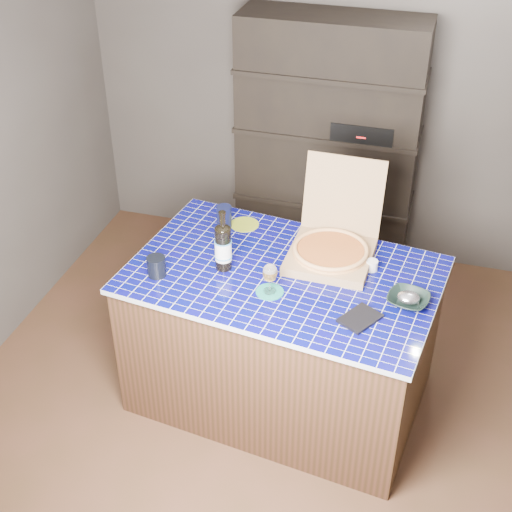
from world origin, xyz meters
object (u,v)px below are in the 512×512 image
(mead_bottle, at_px, (223,246))
(bowl, at_px, (408,300))
(pizza_box, at_px, (332,247))
(dvd_case, at_px, (360,318))
(kitchen_island, at_px, (282,336))
(wine_glass, at_px, (270,273))

(mead_bottle, bearing_deg, bowl, -2.37)
(pizza_box, xyz_separation_m, bowl, (0.44, -0.29, -0.04))
(pizza_box, distance_m, mead_bottle, 0.58)
(pizza_box, distance_m, dvd_case, 0.53)
(kitchen_island, xyz_separation_m, wine_glass, (-0.02, -0.18, 0.55))
(bowl, bearing_deg, dvd_case, -137.90)
(dvd_case, bearing_deg, pizza_box, 146.34)
(wine_glass, xyz_separation_m, dvd_case, (0.47, -0.09, -0.11))
(mead_bottle, height_order, dvd_case, mead_bottle)
(pizza_box, bearing_deg, dvd_case, -62.31)
(dvd_case, relative_size, bowl, 0.97)
(wine_glass, bearing_deg, kitchen_island, 82.33)
(mead_bottle, bearing_deg, wine_glass, -25.63)
(bowl, bearing_deg, wine_glass, -171.67)
(bowl, bearing_deg, kitchen_island, 172.70)
(dvd_case, distance_m, bowl, 0.28)
(pizza_box, bearing_deg, kitchen_island, -133.86)
(kitchen_island, height_order, bowl, bowl)
(wine_glass, height_order, bowl, wine_glass)
(kitchen_island, relative_size, bowl, 8.46)
(mead_bottle, distance_m, bowl, 0.97)
(kitchen_island, bearing_deg, mead_bottle, -165.00)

